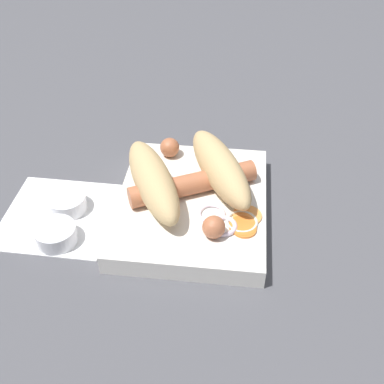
{
  "coord_description": "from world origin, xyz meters",
  "views": [
    {
      "loc": [
        -0.44,
        -0.05,
        0.42
      ],
      "look_at": [
        0.0,
        0.0,
        0.04
      ],
      "focal_mm": 45.0,
      "sensor_mm": 36.0,
      "label": 1
    }
  ],
  "objects_px": {
    "sausage": "(190,183)",
    "bread_roll": "(187,175)",
    "condiment_cup_near": "(67,204)",
    "condiment_cup_far": "(56,236)",
    "food_tray": "(192,206)"
  },
  "relations": [
    {
      "from": "sausage",
      "to": "bread_roll",
      "type": "bearing_deg",
      "value": 54.69
    },
    {
      "from": "condiment_cup_near",
      "to": "sausage",
      "type": "bearing_deg",
      "value": -81.03
    },
    {
      "from": "bread_roll",
      "to": "condiment_cup_far",
      "type": "distance_m",
      "value": 0.17
    },
    {
      "from": "bread_roll",
      "to": "condiment_cup_far",
      "type": "relative_size",
      "value": 4.1
    },
    {
      "from": "food_tray",
      "to": "bread_roll",
      "type": "bearing_deg",
      "value": 28.63
    },
    {
      "from": "food_tray",
      "to": "condiment_cup_far",
      "type": "relative_size",
      "value": 4.46
    },
    {
      "from": "bread_roll",
      "to": "sausage",
      "type": "bearing_deg",
      "value": -125.31
    },
    {
      "from": "condiment_cup_near",
      "to": "condiment_cup_far",
      "type": "bearing_deg",
      "value": -175.61
    },
    {
      "from": "sausage",
      "to": "condiment_cup_far",
      "type": "bearing_deg",
      "value": 117.99
    },
    {
      "from": "sausage",
      "to": "condiment_cup_near",
      "type": "xyz_separation_m",
      "value": [
        -0.02,
        0.15,
        -0.03
      ]
    },
    {
      "from": "food_tray",
      "to": "sausage",
      "type": "xyz_separation_m",
      "value": [
        0.01,
        0.0,
        0.03
      ]
    },
    {
      "from": "condiment_cup_far",
      "to": "bread_roll",
      "type": "bearing_deg",
      "value": -60.67
    },
    {
      "from": "food_tray",
      "to": "condiment_cup_near",
      "type": "xyz_separation_m",
      "value": [
        -0.01,
        0.16,
        -0.0
      ]
    },
    {
      "from": "bread_roll",
      "to": "condiment_cup_far",
      "type": "bearing_deg",
      "value": 119.33
    },
    {
      "from": "food_tray",
      "to": "bread_roll",
      "type": "relative_size",
      "value": 1.09
    }
  ]
}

